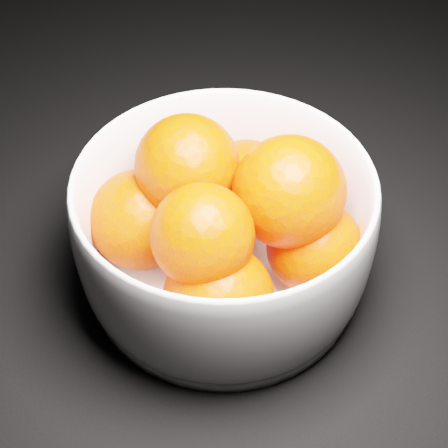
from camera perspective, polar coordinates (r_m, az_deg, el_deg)
name	(u,v)px	position (r m, az deg, el deg)	size (l,w,h in m)	color
ground	(358,111)	(0.78, 12.18, 10.08)	(3.00, 3.00, 0.00)	black
bowl	(224,229)	(0.53, 0.00, -0.46)	(0.25, 0.25, 0.12)	white
orange_pile	(226,218)	(0.52, 0.22, 0.57)	(0.21, 0.20, 0.14)	#FF3100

